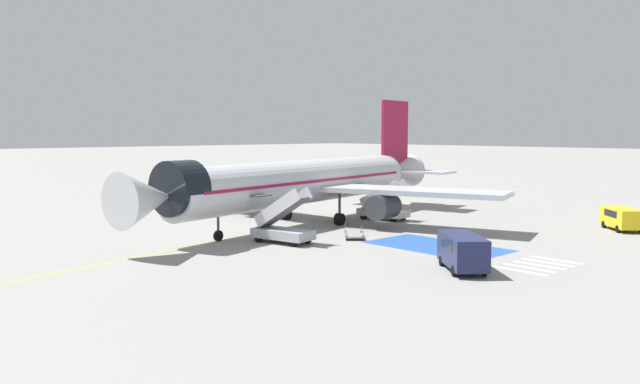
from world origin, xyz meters
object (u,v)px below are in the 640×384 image
Objects in this scene: fuel_tanker at (228,185)px; ground_crew_1 at (397,203)px; airliner at (307,182)px; service_van_1 at (622,217)px; baggage_cart at (354,235)px; ground_crew_0 at (390,205)px; boarding_stairs_forward at (282,229)px; service_van_0 at (462,249)px; boarding_stairs_aft at (383,210)px.

fuel_tanker is 6.05× the size of ground_crew_1.
airliner is 28.02m from service_van_1.
ground_crew_0 is at bearing -106.42° from baggage_cart.
airliner is at bearing 26.22° from boarding_stairs_forward.
ground_crew_1 is at bearing -108.52° from baggage_cart.
service_van_0 is at bearing -94.52° from boarding_stairs_forward.
airliner is at bearing -63.74° from baggage_cart.
service_van_0 is at bearing 42.81° from service_van_1.
boarding_stairs_forward is 1.20× the size of service_van_1.
fuel_tanker is at bearing -33.27° from service_van_1.
boarding_stairs_aft is at bearing -17.43° from service_van_1.
boarding_stairs_forward is 1.89× the size of baggage_cart.
airliner reaches higher than boarding_stairs_forward.
airliner is 14.24× the size of baggage_cart.
boarding_stairs_aft is 3.35× the size of ground_crew_0.
boarding_stairs_aft reaches higher than baggage_cart.
baggage_cart is (5.51, -2.38, -0.79)m from boarding_stairs_forward.
boarding_stairs_forward is 3.05× the size of ground_crew_1.
baggage_cart is at bearing 55.88° from ground_crew_1.
airliner is 7.55× the size of boarding_stairs_forward.
ground_crew_1 is (18.39, 20.73, -0.28)m from service_van_0.
airliner is 8.33m from boarding_stairs_aft.
fuel_tanker is 24.22m from ground_crew_1.
boarding_stairs_forward is at bearing 94.85° from ground_crew_0.
service_van_1 is (10.33, -18.57, 0.17)m from boarding_stairs_aft.
boarding_stairs_aft is (7.11, -3.19, -2.93)m from airliner.
service_van_0 is at bearing -17.63° from fuel_tanker.
fuel_tanker is 2.21× the size of service_van_0.
boarding_stairs_aft is at bearing 110.94° from ground_crew_0.
airliner is at bearing 23.99° from ground_crew_1.
boarding_stairs_aft is at bearing 0.00° from boarding_stairs_forward.
ground_crew_0 is at bearing 8.65° from fuel_tanker.
boarding_stairs_aft is at bearing -0.70° from fuel_tanker.
service_van_0 is 1.69× the size of baggage_cart.
baggage_cart is at bearing -17.95° from fuel_tanker.
boarding_stairs_aft reaches higher than service_van_1.
boarding_stairs_forward reaches higher than service_van_1.
airliner is at bearing 113.37° from service_van_0.
service_van_0 is 27.71m from ground_crew_1.
airliner is 24.01m from fuel_tanker.
fuel_tanker is 33.08m from baggage_cart.
service_van_0 reaches higher than ground_crew_1.
boarding_stairs_aft reaches higher than ground_crew_0.
baggage_cart is at bearing 108.88° from ground_crew_0.
service_van_1 is (17.44, -21.76, -2.76)m from airliner.
airliner is 23.04× the size of ground_crew_1.
boarding_stairs_aft reaches higher than service_van_0.
service_van_1 is 2.54× the size of ground_crew_1.
service_van_0 reaches higher than service_van_1.
fuel_tanker is (6.93, 22.89, -2.08)m from airliner.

